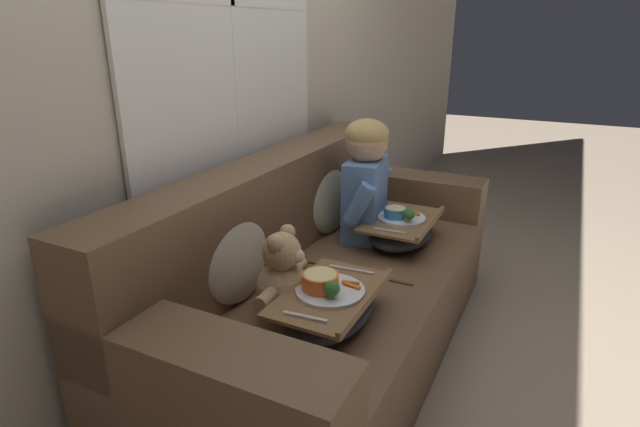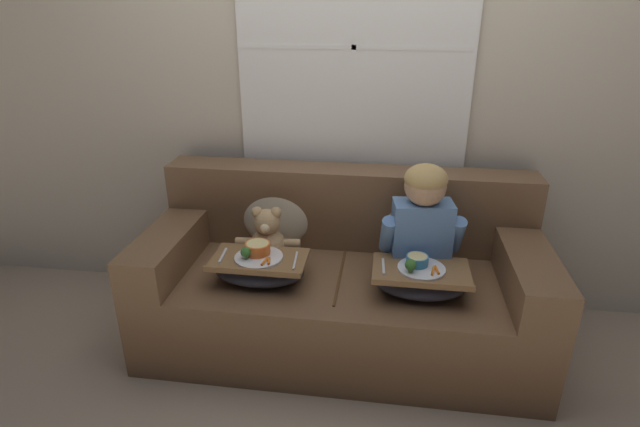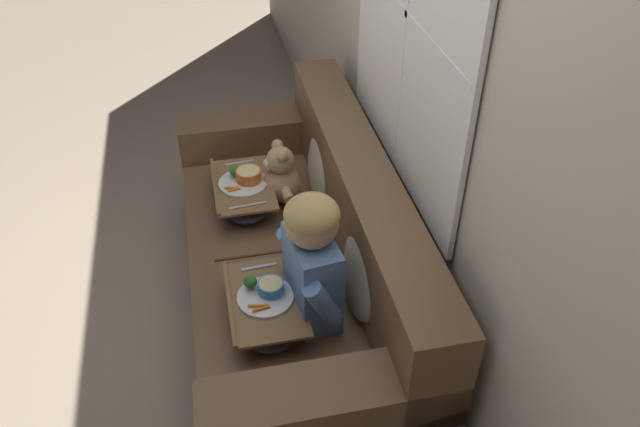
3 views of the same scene
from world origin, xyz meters
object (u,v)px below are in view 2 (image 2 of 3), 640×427
at_px(lap_tray_teddy, 259,267).
at_px(throw_pillow_behind_child, 419,220).
at_px(teddy_bear, 268,240).
at_px(child_figure, 423,216).
at_px(lap_tray_child, 420,280).
at_px(throw_pillow_behind_teddy, 276,212).
at_px(couch, 342,282).

bearing_deg(lap_tray_teddy, throw_pillow_behind_child, 26.96).
xyz_separation_m(throw_pillow_behind_child, teddy_bear, (-0.76, -0.21, -0.06)).
relative_size(child_figure, lap_tray_teddy, 1.24).
height_order(throw_pillow_behind_child, child_figure, child_figure).
bearing_deg(lap_tray_child, child_figure, 89.56).
bearing_deg(lap_tray_teddy, child_figure, 13.35).
height_order(teddy_bear, lap_tray_child, teddy_bear).
distance_m(throw_pillow_behind_teddy, lap_tray_teddy, 0.41).
bearing_deg(lap_tray_child, throw_pillow_behind_child, 89.81).
bearing_deg(teddy_bear, throw_pillow_behind_child, 15.43).
bearing_deg(teddy_bear, couch, 4.49).
height_order(throw_pillow_behind_teddy, child_figure, child_figure).
distance_m(couch, teddy_bear, 0.45).
bearing_deg(child_figure, couch, 176.00).
xyz_separation_m(couch, lap_tray_teddy, (-0.38, -0.21, 0.18)).
bearing_deg(teddy_bear, lap_tray_child, -13.25).
relative_size(couch, teddy_bear, 5.88).
distance_m(couch, throw_pillow_behind_child, 0.52).
height_order(child_figure, lap_tray_child, child_figure).
relative_size(throw_pillow_behind_child, child_figure, 0.75).
height_order(throw_pillow_behind_child, throw_pillow_behind_teddy, throw_pillow_behind_child).
relative_size(couch, throw_pillow_behind_teddy, 4.85).
xyz_separation_m(child_figure, lap_tray_teddy, (-0.77, -0.18, -0.24)).
bearing_deg(throw_pillow_behind_teddy, teddy_bear, -89.91).
xyz_separation_m(child_figure, lap_tray_child, (-0.00, -0.18, -0.24)).
xyz_separation_m(throw_pillow_behind_teddy, child_figure, (0.76, -0.21, 0.12)).
xyz_separation_m(throw_pillow_behind_teddy, lap_tray_teddy, (-0.00, -0.39, -0.12)).
distance_m(throw_pillow_behind_teddy, teddy_bear, 0.22).
xyz_separation_m(throw_pillow_behind_child, lap_tray_child, (-0.00, -0.39, -0.13)).
height_order(throw_pillow_behind_teddy, lap_tray_child, throw_pillow_behind_teddy).
bearing_deg(child_figure, throw_pillow_behind_child, 90.04).
bearing_deg(child_figure, lap_tray_child, -90.44).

